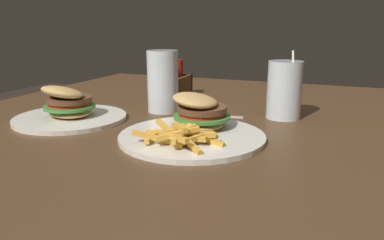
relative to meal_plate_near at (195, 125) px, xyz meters
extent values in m
cube|color=#4C331E|center=(0.08, 0.09, -0.04)|extent=(1.41, 1.18, 0.03)
cylinder|color=#392616|center=(0.72, -0.43, -0.40)|extent=(0.09, 0.09, 0.69)
cylinder|color=#392616|center=(0.72, 0.61, -0.40)|extent=(0.09, 0.09, 0.69)
cylinder|color=silver|center=(-0.02, 0.00, -0.02)|extent=(0.30, 0.30, 0.01)
ellipsoid|color=tan|center=(0.04, 0.00, 0.00)|extent=(0.14, 0.13, 0.02)
cylinder|color=#428438|center=(0.04, 0.00, 0.01)|extent=(0.16, 0.16, 0.01)
cylinder|color=red|center=(0.04, 0.00, 0.02)|extent=(0.13, 0.13, 0.01)
cylinder|color=brown|center=(0.04, 0.00, 0.03)|extent=(0.14, 0.14, 0.01)
ellipsoid|color=tan|center=(0.03, 0.01, 0.04)|extent=(0.14, 0.13, 0.04)
cube|color=gold|center=(-0.07, 0.00, -0.01)|extent=(0.05, 0.06, 0.02)
cube|color=gold|center=(-0.10, -0.03, 0.00)|extent=(0.07, 0.07, 0.02)
cube|color=gold|center=(-0.06, -0.05, -0.01)|extent=(0.03, 0.07, 0.01)
cube|color=gold|center=(-0.08, -0.01, 0.00)|extent=(0.08, 0.02, 0.03)
cube|color=gold|center=(-0.08, 0.00, 0.00)|extent=(0.06, 0.06, 0.03)
cube|color=gold|center=(-0.08, 0.06, -0.01)|extent=(0.08, 0.03, 0.01)
cube|color=gold|center=(-0.05, 0.01, 0.00)|extent=(0.04, 0.06, 0.01)
cube|color=gold|center=(-0.08, 0.00, 0.02)|extent=(0.05, 0.05, 0.01)
cube|color=gold|center=(-0.08, -0.01, -0.01)|extent=(0.02, 0.08, 0.02)
cube|color=gold|center=(-0.03, -0.02, -0.01)|extent=(0.03, 0.08, 0.02)
cube|color=gold|center=(-0.10, -0.03, 0.00)|extent=(0.06, 0.04, 0.02)
cube|color=gold|center=(-0.07, -0.03, 0.00)|extent=(0.03, 0.07, 0.02)
cube|color=gold|center=(-0.03, 0.01, 0.00)|extent=(0.01, 0.06, 0.02)
cube|color=gold|center=(-0.06, 0.04, -0.01)|extent=(0.03, 0.07, 0.01)
cube|color=gold|center=(-0.02, -0.01, -0.01)|extent=(0.01, 0.09, 0.02)
cube|color=gold|center=(-0.06, 0.03, 0.00)|extent=(0.05, 0.08, 0.04)
cube|color=gold|center=(-0.10, 0.04, 0.00)|extent=(0.03, 0.09, 0.03)
cube|color=gold|center=(-0.11, 0.00, 0.01)|extent=(0.05, 0.08, 0.02)
cube|color=gold|center=(-0.05, -0.03, 0.00)|extent=(0.02, 0.06, 0.01)
cube|color=gold|center=(-0.10, -0.01, 0.00)|extent=(0.06, 0.01, 0.01)
cube|color=gold|center=(-0.10, 0.00, 0.01)|extent=(0.05, 0.07, 0.02)
cube|color=gold|center=(-0.05, 0.00, 0.00)|extent=(0.08, 0.06, 0.03)
cylinder|color=silver|center=(0.18, 0.16, 0.06)|extent=(0.08, 0.08, 0.16)
cylinder|color=#B26B19|center=(0.18, 0.16, 0.05)|extent=(0.07, 0.07, 0.15)
cylinder|color=silver|center=(0.22, -0.15, 0.05)|extent=(0.08, 0.08, 0.14)
cylinder|color=orange|center=(0.22, -0.15, 0.03)|extent=(0.07, 0.07, 0.11)
cylinder|color=white|center=(0.23, -0.17, 0.06)|extent=(0.03, 0.02, 0.16)
ellipsoid|color=silver|center=(0.17, 0.06, -0.02)|extent=(0.04, 0.05, 0.01)
cube|color=silver|center=(0.18, -0.01, -0.02)|extent=(0.02, 0.10, 0.00)
cylinder|color=silver|center=(0.01, 0.33, -0.02)|extent=(0.27, 0.27, 0.01)
ellipsoid|color=tan|center=(0.01, 0.33, 0.00)|extent=(0.14, 0.15, 0.02)
cylinder|color=#428438|center=(0.01, 0.33, 0.01)|extent=(0.17, 0.17, 0.01)
cylinder|color=red|center=(0.01, 0.33, 0.02)|extent=(0.13, 0.13, 0.01)
cylinder|color=brown|center=(0.01, 0.33, 0.03)|extent=(0.15, 0.15, 0.01)
ellipsoid|color=tan|center=(0.00, 0.33, 0.05)|extent=(0.14, 0.15, 0.05)
cube|color=brown|center=(0.36, 0.22, -0.02)|extent=(0.12, 0.10, 0.01)
cube|color=brown|center=(0.30, 0.22, 0.01)|extent=(0.01, 0.10, 0.07)
cube|color=brown|center=(0.42, 0.22, 0.01)|extent=(0.01, 0.10, 0.07)
cube|color=brown|center=(0.36, 0.18, 0.01)|extent=(0.12, 0.01, 0.07)
cube|color=brown|center=(0.36, 0.26, 0.01)|extent=(0.12, 0.01, 0.07)
cylinder|color=#B2B2B7|center=(0.33, 0.22, 0.04)|extent=(0.04, 0.04, 0.10)
cylinder|color=#B2B2B7|center=(0.36, 0.23, 0.04)|extent=(0.04, 0.04, 0.10)
cylinder|color=maroon|center=(0.39, 0.21, 0.04)|extent=(0.04, 0.04, 0.10)
camera|label=1|loc=(-0.69, -0.27, 0.20)|focal=35.00mm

